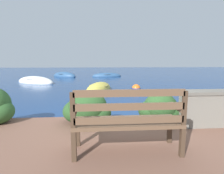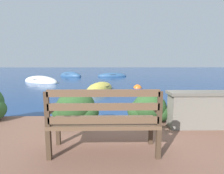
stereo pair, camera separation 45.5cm
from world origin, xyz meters
name	(u,v)px [view 2 (the right image)]	position (x,y,z in m)	size (l,w,h in m)	color
ground_plane	(110,125)	(0.00, 0.00, 0.00)	(80.00, 80.00, 0.00)	navy
park_bench	(104,120)	(-0.10, -1.69, 0.70)	(1.50, 0.48, 0.93)	#433123
stone_wall	(214,109)	(1.99, -0.74, 0.58)	(1.78, 0.39, 0.70)	slate
hedge_clump_left	(75,109)	(-0.74, -0.44, 0.51)	(1.00, 0.72, 0.68)	#284C23
hedge_clump_centre	(149,109)	(0.82, -0.38, 0.48)	(0.90, 0.64, 0.61)	#284C23
rowboat_nearest	(100,89)	(-0.50, 4.86, 0.06)	(1.75, 2.80, 0.76)	#DBC64C
rowboat_mid	(41,82)	(-4.90, 8.47, 0.07)	(3.28, 2.56, 0.83)	silver
rowboat_far	(112,76)	(0.29, 13.24, 0.06)	(2.93, 1.31, 0.68)	#2D517A
rowboat_outer	(70,76)	(-3.84, 13.29, 0.07)	(2.83, 2.42, 0.87)	#2D517A
mooring_buoy	(138,89)	(1.46, 5.01, 0.08)	(0.49, 0.49, 0.45)	orange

